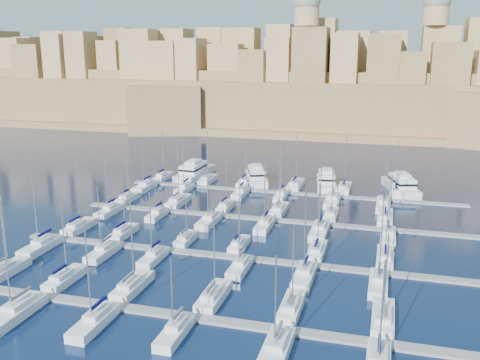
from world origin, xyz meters
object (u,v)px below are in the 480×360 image
(motor_yacht_c, at_px, (326,181))
(sailboat_4, at_px, (291,307))
(sailboat_2, at_px, (132,286))
(sailboat_0, at_px, (6,270))
(motor_yacht_a, at_px, (194,171))
(motor_yacht_d, at_px, (401,185))
(motor_yacht_b, at_px, (256,176))

(motor_yacht_c, bearing_deg, sailboat_4, -87.13)
(sailboat_2, bearing_deg, sailboat_4, -0.58)
(sailboat_0, distance_m, motor_yacht_a, 70.99)
(sailboat_4, distance_m, motor_yacht_a, 81.60)
(sailboat_4, bearing_deg, sailboat_2, 179.42)
(sailboat_2, xyz_separation_m, motor_yacht_d, (39.44, 70.11, 0.97))
(motor_yacht_a, height_order, motor_yacht_c, same)
(sailboat_0, bearing_deg, sailboat_2, 0.45)
(sailboat_0, xyz_separation_m, sailboat_2, (22.22, 0.18, 0.02))
(sailboat_4, bearing_deg, motor_yacht_c, 92.87)
(motor_yacht_a, bearing_deg, motor_yacht_b, -3.55)
(sailboat_0, xyz_separation_m, motor_yacht_c, (42.92, 69.47, 0.99))
(motor_yacht_c, xyz_separation_m, motor_yacht_d, (18.74, 0.81, -0.00))
(motor_yacht_a, distance_m, motor_yacht_d, 55.81)
(motor_yacht_a, xyz_separation_m, motor_yacht_b, (18.17, -1.13, 0.00))
(motor_yacht_a, distance_m, motor_yacht_b, 18.21)
(motor_yacht_d, bearing_deg, motor_yacht_a, 179.53)
(sailboat_2, xyz_separation_m, motor_yacht_a, (-16.36, 70.56, 0.97))
(sailboat_2, xyz_separation_m, motor_yacht_b, (1.81, 69.44, 0.97))
(motor_yacht_b, xyz_separation_m, motor_yacht_d, (37.63, 0.67, -0.00))
(sailboat_0, bearing_deg, motor_yacht_a, 85.27)
(sailboat_0, height_order, motor_yacht_a, sailboat_0)
(sailboat_0, relative_size, motor_yacht_a, 0.72)
(sailboat_4, relative_size, motor_yacht_a, 0.71)
(motor_yacht_a, height_order, motor_yacht_d, same)
(sailboat_2, xyz_separation_m, sailboat_4, (24.19, -0.24, -0.02))
(motor_yacht_b, distance_m, motor_yacht_d, 37.64)
(sailboat_0, bearing_deg, sailboat_4, -0.08)
(sailboat_0, distance_m, motor_yacht_b, 73.65)
(sailboat_0, xyz_separation_m, motor_yacht_d, (61.66, 70.28, 0.99))
(sailboat_2, bearing_deg, motor_yacht_d, 60.64)
(motor_yacht_c, bearing_deg, motor_yacht_b, 179.58)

